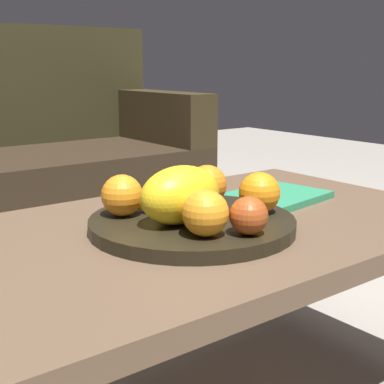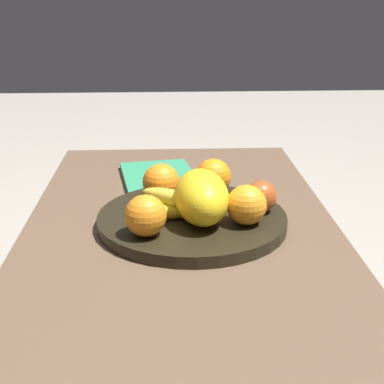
# 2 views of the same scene
# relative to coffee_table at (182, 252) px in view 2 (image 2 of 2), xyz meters

# --- Properties ---
(coffee_table) EXTENTS (1.26, 0.66, 0.43)m
(coffee_table) POSITION_rel_coffee_table_xyz_m (0.00, 0.00, 0.00)
(coffee_table) COLOR brown
(coffee_table) RESTS_ON ground_plane
(fruit_bowl) EXTENTS (0.40, 0.40, 0.03)m
(fruit_bowl) POSITION_rel_coffee_table_xyz_m (0.04, -0.02, 0.05)
(fruit_bowl) COLOR black
(fruit_bowl) RESTS_ON coffee_table
(melon_large_front) EXTENTS (0.18, 0.12, 0.11)m
(melon_large_front) POSITION_rel_coffee_table_xyz_m (0.00, -0.04, 0.12)
(melon_large_front) COLOR yellow
(melon_large_front) RESTS_ON fruit_bowl
(orange_front) EXTENTS (0.08, 0.08, 0.08)m
(orange_front) POSITION_rel_coffee_table_xyz_m (0.13, 0.04, 0.11)
(orange_front) COLOR orange
(orange_front) RESTS_ON fruit_bowl
(orange_left) EXTENTS (0.08, 0.08, 0.08)m
(orange_left) POSITION_rel_coffee_table_xyz_m (-0.06, 0.07, 0.11)
(orange_left) COLOR orange
(orange_left) RESTS_ON fruit_bowl
(orange_right) EXTENTS (0.08, 0.08, 0.08)m
(orange_right) POSITION_rel_coffee_table_xyz_m (-0.01, -0.13, 0.11)
(orange_right) COLOR orange
(orange_right) RESTS_ON fruit_bowl
(orange_back) EXTENTS (0.08, 0.08, 0.08)m
(orange_back) POSITION_rel_coffee_table_xyz_m (0.16, -0.08, 0.11)
(orange_back) COLOR orange
(orange_back) RESTS_ON fruit_bowl
(apple_front) EXTENTS (0.07, 0.07, 0.07)m
(apple_front) POSITION_rel_coffee_table_xyz_m (0.05, -0.17, 0.10)
(apple_front) COLOR #A6471B
(apple_front) RESTS_ON fruit_bowl
(banana_bunch) EXTENTS (0.14, 0.15, 0.06)m
(banana_bunch) POSITION_rel_coffee_table_xyz_m (0.02, 0.02, 0.09)
(banana_bunch) COLOR gold
(banana_bunch) RESTS_ON fruit_bowl
(magazine) EXTENTS (0.27, 0.22, 0.02)m
(magazine) POSITION_rel_coffee_table_xyz_m (0.33, 0.05, 0.05)
(magazine) COLOR #2E895D
(magazine) RESTS_ON coffee_table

